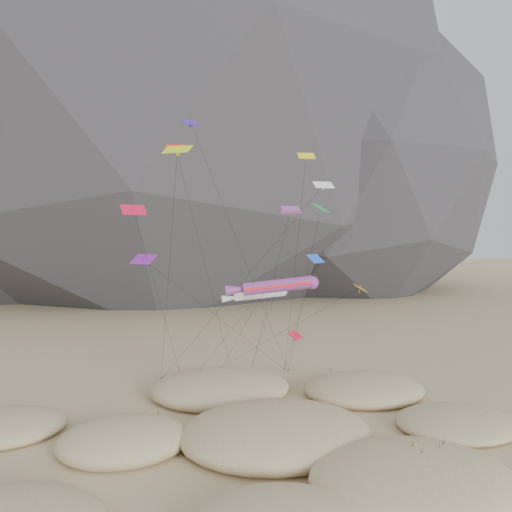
{
  "coord_description": "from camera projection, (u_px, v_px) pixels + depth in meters",
  "views": [
    {
      "loc": [
        -10.7,
        -35.12,
        17.33
      ],
      "look_at": [
        2.05,
        12.0,
        15.09
      ],
      "focal_mm": 35.0,
      "sensor_mm": 36.0,
      "label": 1
    }
  ],
  "objects": [
    {
      "name": "dune_grass",
      "position": [
        252.0,
        435.0,
        40.7
      ],
      "size": [
        42.75,
        26.92,
        1.56
      ],
      "color": "black",
      "rests_on": "ground"
    },
    {
      "name": "orange_parafoil",
      "position": [
        177.0,
        153.0,
        49.03
      ],
      "size": [
        9.59,
        15.12,
        26.04
      ],
      "color": "#FF310D",
      "rests_on": "ground"
    },
    {
      "name": "delta_kites",
      "position": [
        255.0,
        228.0,
        48.71
      ],
      "size": [
        23.3,
        19.52,
        27.72
      ],
      "color": "red",
      "rests_on": "ground"
    },
    {
      "name": "rock_headland",
      "position": [
        177.0,
        50.0,
        150.25
      ],
      "size": [
        226.37,
        148.64,
        177.5
      ],
      "color": "black",
      "rests_on": "ground"
    },
    {
      "name": "dunes",
      "position": [
        250.0,
        436.0,
        40.97
      ],
      "size": [
        49.81,
        36.43,
        3.61
      ],
      "color": "#CCB789",
      "rests_on": "ground"
    },
    {
      "name": "multi_parafoil",
      "position": [
        290.0,
        212.0,
        52.27
      ],
      "size": [
        2.38,
        11.93,
        20.2
      ],
      "color": "#FC1A37",
      "rests_on": "ground"
    },
    {
      "name": "kite_stakes",
      "position": [
        243.0,
        374.0,
        60.72
      ],
      "size": [
        21.07,
        5.97,
        0.3
      ],
      "color": "#3F2D1E",
      "rests_on": "ground"
    },
    {
      "name": "ground",
      "position": [
        271.0,
        464.0,
        37.45
      ],
      "size": [
        500.0,
        500.0,
        0.0
      ],
      "primitive_type": "plane",
      "color": "#CCB789",
      "rests_on": "ground"
    },
    {
      "name": "white_tube_kite",
      "position": [
        256.0,
        295.0,
        47.48
      ],
      "size": [
        8.54,
        10.22,
        12.06
      ],
      "color": "white",
      "rests_on": "ground"
    },
    {
      "name": "rainbow_tube_kite",
      "position": [
        274.0,
        286.0,
        44.41
      ],
      "size": [
        8.35,
        19.44,
        13.55
      ],
      "color": "#FD1F1A",
      "rests_on": "ground"
    }
  ]
}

